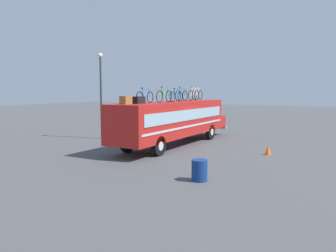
% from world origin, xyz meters
% --- Properties ---
extents(ground_plane, '(120.00, 120.00, 0.00)m').
position_xyz_m(ground_plane, '(0.00, 0.00, 0.00)').
color(ground_plane, '#4C4C4F').
extents(bus, '(12.35, 2.45, 2.81)m').
position_xyz_m(bus, '(0.25, 0.00, 1.68)').
color(bus, red).
rests_on(bus, ground).
extents(luggage_bag_1, '(0.60, 0.42, 0.43)m').
position_xyz_m(luggage_bag_1, '(-4.42, 0.35, 3.03)').
color(luggage_bag_1, olive).
rests_on(luggage_bag_1, bus).
extents(luggage_bag_2, '(0.75, 0.51, 0.39)m').
position_xyz_m(luggage_bag_2, '(-3.49, 0.24, 3.01)').
color(luggage_bag_2, black).
rests_on(luggage_bag_2, bus).
extents(rooftop_bicycle_1, '(1.73, 0.44, 0.88)m').
position_xyz_m(rooftop_bicycle_1, '(-2.81, 0.22, 3.18)').
color(rooftop_bicycle_1, black).
rests_on(rooftop_bicycle_1, bus).
extents(rooftop_bicycle_2, '(1.80, 0.44, 0.95)m').
position_xyz_m(rooftop_bicycle_2, '(-1.40, -0.21, 3.21)').
color(rooftop_bicycle_2, black).
rests_on(rooftop_bicycle_2, bus).
extents(rooftop_bicycle_3, '(1.68, 0.44, 0.87)m').
position_xyz_m(rooftop_bicycle_3, '(-0.01, -0.28, 3.18)').
color(rooftop_bicycle_3, black).
rests_on(rooftop_bicycle_3, bus).
extents(rooftop_bicycle_4, '(1.72, 0.44, 0.95)m').
position_xyz_m(rooftop_bicycle_4, '(1.50, 0.14, 3.21)').
color(rooftop_bicycle_4, black).
rests_on(rooftop_bicycle_4, bus).
extents(rooftop_bicycle_5, '(1.69, 0.44, 0.97)m').
position_xyz_m(rooftop_bicycle_5, '(2.87, -0.11, 3.21)').
color(rooftop_bicycle_5, black).
rests_on(rooftop_bicycle_5, bus).
extents(rooftop_bicycle_6, '(1.78, 0.44, 0.96)m').
position_xyz_m(rooftop_bicycle_6, '(4.24, 0.24, 3.21)').
color(rooftop_bicycle_6, black).
rests_on(rooftop_bicycle_6, bus).
extents(trash_bin, '(0.62, 0.62, 0.84)m').
position_xyz_m(trash_bin, '(-6.94, -5.09, 0.42)').
color(trash_bin, navy).
rests_on(trash_bin, ground).
extents(traffic_cone, '(0.35, 0.35, 0.53)m').
position_xyz_m(traffic_cone, '(-0.14, -6.11, 0.26)').
color(traffic_cone, orange).
rests_on(traffic_cone, ground).
extents(street_lamp, '(0.34, 0.34, 6.20)m').
position_xyz_m(street_lamp, '(0.17, 6.05, 3.74)').
color(street_lamp, '#38383D').
rests_on(street_lamp, ground).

